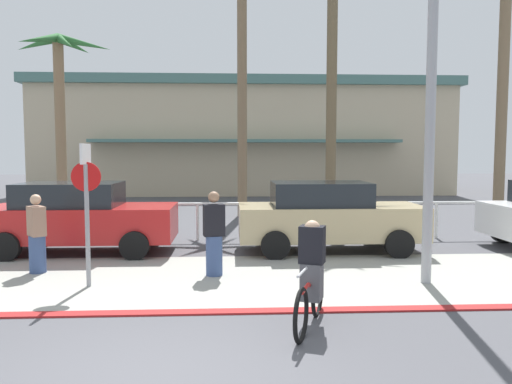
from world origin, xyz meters
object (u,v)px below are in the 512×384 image
(car_tan_2, at_px, (328,216))
(palm_tree_4, at_px, (332,0))
(streetlight_curb, at_px, (438,44))
(pedestrian_1, at_px, (37,237))
(cyclist_red_0, at_px, (311,276))
(palm_tree_5, at_px, (505,33))
(pedestrian_0, at_px, (214,237))
(palm_tree_2, at_px, (59,81))
(stop_sign_bike_lane, at_px, (86,194))
(car_red_1, at_px, (79,217))
(palm_tree_3, at_px, (242,32))

(car_tan_2, bearing_deg, palm_tree_4, 78.04)
(streetlight_curb, height_order, pedestrian_1, streetlight_curb)
(cyclist_red_0, xyz_separation_m, pedestrian_1, (-4.95, 3.25, 0.03))
(palm_tree_5, relative_size, pedestrian_1, 5.69)
(streetlight_curb, distance_m, pedestrian_0, 5.34)
(cyclist_red_0, distance_m, pedestrian_0, 3.19)
(palm_tree_4, height_order, cyclist_red_0, palm_tree_4)
(palm_tree_2, height_order, palm_tree_4, palm_tree_4)
(palm_tree_2, bearing_deg, palm_tree_5, -5.18)
(stop_sign_bike_lane, relative_size, palm_tree_4, 0.25)
(car_red_1, bearing_deg, palm_tree_4, 36.59)
(car_red_1, relative_size, cyclist_red_0, 2.55)
(palm_tree_3, relative_size, cyclist_red_0, 5.65)
(palm_tree_4, distance_m, car_red_1, 11.08)
(streetlight_curb, xyz_separation_m, palm_tree_5, (5.61, 8.07, 2.10))
(palm_tree_4, height_order, car_red_1, palm_tree_4)
(palm_tree_3, height_order, car_red_1, palm_tree_3)
(stop_sign_bike_lane, height_order, pedestrian_1, stop_sign_bike_lane)
(stop_sign_bike_lane, relative_size, streetlight_curb, 0.34)
(cyclist_red_0, bearing_deg, palm_tree_5, 50.84)
(palm_tree_5, height_order, car_tan_2, palm_tree_5)
(streetlight_curb, height_order, pedestrian_0, streetlight_curb)
(palm_tree_5, bearing_deg, car_red_1, -160.08)
(stop_sign_bike_lane, xyz_separation_m, palm_tree_3, (2.99, 9.91, 5.14))
(stop_sign_bike_lane, height_order, palm_tree_4, palm_tree_4)
(palm_tree_3, distance_m, cyclist_red_0, 13.54)
(palm_tree_3, bearing_deg, palm_tree_5, -13.72)
(car_red_1, height_order, car_tan_2, same)
(stop_sign_bike_lane, bearing_deg, car_red_1, 108.86)
(palm_tree_2, height_order, pedestrian_1, palm_tree_2)
(stop_sign_bike_lane, xyz_separation_m, car_red_1, (-1.07, 3.14, -0.81))
(palm_tree_2, xyz_separation_m, pedestrian_1, (2.12, -8.05, -4.17))
(pedestrian_1, bearing_deg, car_red_1, 83.61)
(streetlight_curb, xyz_separation_m, pedestrian_1, (-7.42, 1.39, -3.55))
(palm_tree_2, xyz_separation_m, palm_tree_3, (6.41, 0.76, 1.92))
(palm_tree_5, distance_m, cyclist_red_0, 14.01)
(stop_sign_bike_lane, bearing_deg, streetlight_curb, -2.71)
(palm_tree_2, distance_m, car_tan_2, 11.08)
(streetlight_curb, distance_m, cyclist_red_0, 4.73)
(stop_sign_bike_lane, bearing_deg, pedestrian_0, 17.48)
(stop_sign_bike_lane, xyz_separation_m, palm_tree_4, (6.03, 8.41, 5.87))
(palm_tree_4, bearing_deg, streetlight_curb, -89.41)
(car_red_1, xyz_separation_m, cyclist_red_0, (4.72, -5.29, -0.18))
(stop_sign_bike_lane, relative_size, pedestrian_1, 1.62)
(palm_tree_2, bearing_deg, car_red_1, -68.64)
(cyclist_red_0, bearing_deg, palm_tree_3, 93.14)
(palm_tree_3, relative_size, car_red_1, 2.21)
(palm_tree_2, bearing_deg, cyclist_red_0, -57.97)
(cyclist_red_0, height_order, pedestrian_1, pedestrian_1)
(palm_tree_3, bearing_deg, stop_sign_bike_lane, -106.76)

